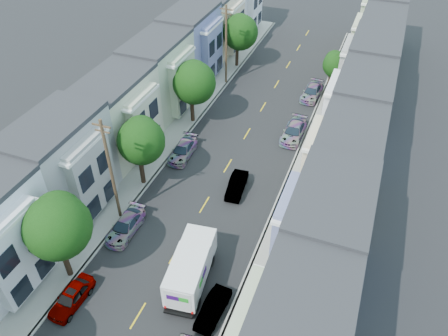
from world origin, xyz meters
The scene contains 24 objects.
ground centered at (0.00, 0.00, 0.00)m, with size 160.00×160.00×0.00m, color black.
road_slab centered at (0.00, 15.00, 0.01)m, with size 12.00×70.00×0.02m, color black.
curb_left centered at (-6.05, 15.00, 0.07)m, with size 0.30×70.00×0.15m, color gray.
curb_right centered at (6.05, 15.00, 0.07)m, with size 0.30×70.00×0.15m, color gray.
sidewalk_left centered at (-7.35, 15.00, 0.07)m, with size 2.60×70.00×0.15m, color gray.
sidewalk_right centered at (7.35, 15.00, 0.07)m, with size 2.60×70.00×0.15m, color gray.
centerline centered at (0.00, 15.00, 0.00)m, with size 0.12×70.00×0.01m, color gold.
townhouse_row_left centered at (-11.15, 15.00, 0.00)m, with size 5.00×70.00×8.50m, color beige.
townhouse_row_right centered at (11.15, 15.00, 0.00)m, with size 5.00×70.00×8.50m, color beige.
tree_b centered at (-6.30, -4.76, 5.48)m, with size 4.70×4.70×7.86m.
tree_c centered at (-6.30, 6.67, 5.01)m, with size 4.28×4.28×7.18m.
tree_d centered at (-6.30, 18.13, 4.99)m, with size 4.70×4.70×7.36m.
tree_e centered at (-6.30, 33.00, 4.90)m, with size 4.70×4.70×7.27m.
tree_far_r centered at (6.89, 30.05, 3.93)m, with size 3.10×3.10×5.53m.
utility_pole_near centered at (-6.30, 2.00, 5.15)m, with size 1.60×0.26×10.00m.
utility_pole_far centered at (-6.30, 28.00, 5.15)m, with size 1.60×0.26×10.00m.
fedex_truck centered at (2.36, -1.94, 1.67)m, with size 2.39×6.22×2.98m.
lead_sedan centered at (2.06, 8.87, 0.66)m, with size 1.39×3.95×1.32m, color black.
parked_left_b centered at (-4.90, -6.75, 0.68)m, with size 1.60×4.19×1.36m, color black.
parked_left_c centered at (-4.90, 0.66, 0.67)m, with size 1.88×4.48×1.34m, color gray.
parked_left_d centered at (-4.90, 11.90, 0.68)m, with size 1.92×4.56×1.37m, color #3A130B.
parked_right_b centered at (4.90, -3.93, 0.62)m, with size 1.32×3.73×1.24m, color white.
parked_right_c centered at (4.90, 19.19, 0.74)m, with size 2.07×4.94×1.48m, color black.
parked_right_d centered at (4.90, 28.38, 0.70)m, with size 1.97×4.69×1.41m, color black.
Camera 1 is at (11.85, -19.79, 27.73)m, focal length 35.00 mm.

